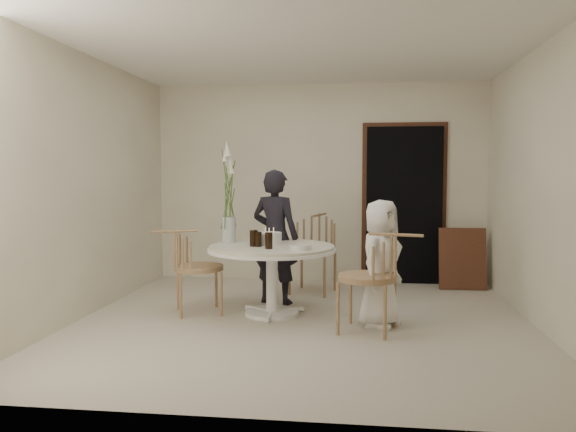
# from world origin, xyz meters

# --- Properties ---
(ground) EXTENTS (4.50, 4.50, 0.00)m
(ground) POSITION_xyz_m (0.00, 0.00, 0.00)
(ground) COLOR beige
(ground) RESTS_ON ground
(room_shell) EXTENTS (4.50, 4.50, 4.50)m
(room_shell) POSITION_xyz_m (0.00, 0.00, 1.62)
(room_shell) COLOR white
(room_shell) RESTS_ON ground
(doorway) EXTENTS (1.00, 0.10, 2.10)m
(doorway) POSITION_xyz_m (1.15, 2.19, 1.05)
(doorway) COLOR black
(doorway) RESTS_ON ground
(door_trim) EXTENTS (1.12, 0.03, 2.22)m
(door_trim) POSITION_xyz_m (1.15, 2.23, 1.11)
(door_trim) COLOR brown
(door_trim) RESTS_ON ground
(table) EXTENTS (1.33, 1.33, 0.73)m
(table) POSITION_xyz_m (-0.35, 0.25, 0.62)
(table) COLOR white
(table) RESTS_ON ground
(picture_frame) EXTENTS (0.60, 0.19, 0.78)m
(picture_frame) POSITION_xyz_m (1.87, 1.85, 0.39)
(picture_frame) COLOR brown
(picture_frame) RESTS_ON ground
(chair_far) EXTENTS (0.62, 0.66, 0.97)m
(chair_far) POSITION_xyz_m (0.02, 1.52, 0.63)
(chair_far) COLOR #9D7855
(chair_far) RESTS_ON ground
(chair_right) EXTENTS (0.64, 0.61, 0.94)m
(chair_right) POSITION_xyz_m (0.75, -0.29, 0.61)
(chair_right) COLOR #9D7855
(chair_right) RESTS_ON ground
(chair_left) EXTENTS (0.64, 0.62, 0.90)m
(chair_left) POSITION_xyz_m (-1.24, 0.19, 0.58)
(chair_left) COLOR #9D7855
(chair_left) RESTS_ON ground
(girl) EXTENTS (0.64, 0.52, 1.52)m
(girl) POSITION_xyz_m (-0.39, 0.79, 0.76)
(girl) COLOR black
(girl) RESTS_ON ground
(boy) EXTENTS (0.62, 0.71, 1.23)m
(boy) POSITION_xyz_m (0.75, -0.06, 0.61)
(boy) COLOR white
(boy) RESTS_ON ground
(birthday_cake) EXTENTS (0.26, 0.26, 0.18)m
(birthday_cake) POSITION_xyz_m (-0.39, 0.34, 0.79)
(birthday_cake) COLOR white
(birthday_cake) RESTS_ON table
(cola_tumbler_a) EXTENTS (0.09, 0.09, 0.15)m
(cola_tumbler_a) POSITION_xyz_m (-0.47, 0.14, 0.80)
(cola_tumbler_a) COLOR black
(cola_tumbler_a) RESTS_ON table
(cola_tumbler_b) EXTENTS (0.09, 0.09, 0.16)m
(cola_tumbler_b) POSITION_xyz_m (-0.34, -0.01, 0.81)
(cola_tumbler_b) COLOR black
(cola_tumbler_b) RESTS_ON table
(cola_tumbler_c) EXTENTS (0.08, 0.08, 0.17)m
(cola_tumbler_c) POSITION_xyz_m (-0.53, 0.16, 0.81)
(cola_tumbler_c) COLOR black
(cola_tumbler_c) RESTS_ON table
(cola_tumbler_d) EXTENTS (0.09, 0.09, 0.15)m
(cola_tumbler_d) POSITION_xyz_m (-0.54, 0.30, 0.80)
(cola_tumbler_d) COLOR black
(cola_tumbler_d) RESTS_ON table
(plate_stack) EXTENTS (0.26, 0.26, 0.05)m
(plate_stack) POSITION_xyz_m (-0.02, -0.06, 0.76)
(plate_stack) COLOR silver
(plate_stack) RESTS_ON table
(flower_vase) EXTENTS (0.15, 0.15, 1.10)m
(flower_vase) POSITION_xyz_m (-0.85, 0.44, 1.19)
(flower_vase) COLOR silver
(flower_vase) RESTS_ON table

